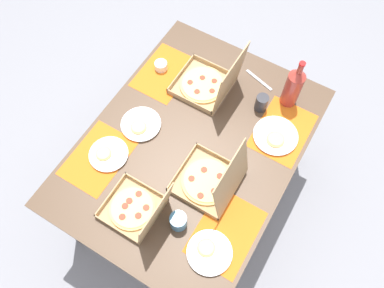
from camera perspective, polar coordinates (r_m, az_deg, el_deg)
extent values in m
plane|color=gray|center=(2.64, 0.00, -7.27)|extent=(6.00, 6.00, 0.00)
cylinder|color=#3F3328|center=(2.71, -1.50, 11.09)|extent=(0.07, 0.07, 0.70)
cylinder|color=#3F3328|center=(2.32, -18.40, -11.14)|extent=(0.07, 0.07, 0.70)
cylinder|color=#3F3328|center=(2.55, 16.41, 2.28)|extent=(0.07, 0.07, 0.70)
cube|color=brown|center=(1.98, 0.00, -0.20)|extent=(1.39, 1.04, 0.03)
cube|color=orange|center=(2.21, -4.15, 10.62)|extent=(0.36, 0.26, 0.00)
cube|color=orange|center=(1.99, -13.92, -2.02)|extent=(0.36, 0.26, 0.00)
cube|color=orange|center=(2.06, 13.44, 1.97)|extent=(0.36, 0.26, 0.00)
cube|color=orange|center=(1.81, 5.13, -13.02)|extent=(0.36, 0.26, 0.00)
cube|color=tan|center=(1.88, 2.23, -5.63)|extent=(0.29, 0.29, 0.01)
cube|color=tan|center=(1.91, 4.36, -2.03)|extent=(0.01, 0.29, 0.03)
cube|color=tan|center=(1.82, 0.00, -9.00)|extent=(0.01, 0.29, 0.03)
cube|color=tan|center=(1.89, -1.49, -3.38)|extent=(0.29, 0.01, 0.03)
cube|color=tan|center=(1.84, 6.10, -7.50)|extent=(0.29, 0.01, 0.03)
cylinder|color=#E0B76B|center=(1.87, 2.24, -5.53)|extent=(0.25, 0.25, 0.01)
cylinder|color=#EFD67F|center=(1.86, 2.25, -5.44)|extent=(0.23, 0.23, 0.00)
cylinder|color=red|center=(1.83, 1.28, -7.75)|extent=(0.03, 0.03, 0.00)
cylinder|color=red|center=(1.84, 3.34, -7.07)|extent=(0.03, 0.03, 0.00)
cylinder|color=red|center=(1.87, 4.19, -4.83)|extent=(0.03, 0.03, 0.00)
cylinder|color=red|center=(1.88, 1.81, -3.88)|extent=(0.03, 0.03, 0.00)
cylinder|color=red|center=(1.86, -0.08, -5.20)|extent=(0.03, 0.03, 0.00)
cube|color=tan|center=(1.70, 5.98, -5.38)|extent=(0.29, 0.05, 0.29)
cube|color=tan|center=(2.15, 1.58, 8.78)|extent=(0.29, 0.29, 0.01)
cube|color=tan|center=(2.22, 3.47, 11.60)|extent=(0.01, 0.29, 0.03)
cube|color=tan|center=(2.07, -0.40, 6.33)|extent=(0.01, 0.29, 0.03)
cube|color=tan|center=(2.18, -1.70, 10.61)|extent=(0.29, 0.01, 0.03)
cube|color=tan|center=(2.10, 4.97, 7.43)|extent=(0.29, 0.01, 0.03)
cylinder|color=#E0B76B|center=(2.15, 1.58, 8.92)|extent=(0.26, 0.26, 0.01)
cylinder|color=#EFD67F|center=(2.14, 1.59, 9.05)|extent=(0.23, 0.23, 0.00)
cylinder|color=red|center=(2.11, 0.76, 7.88)|extent=(0.03, 0.03, 0.00)
cylinder|color=red|center=(2.11, 3.02, 7.97)|extent=(0.03, 0.03, 0.00)
cylinder|color=red|center=(2.15, 3.36, 9.44)|extent=(0.03, 0.03, 0.00)
cylinder|color=red|center=(2.16, 1.57, 9.93)|extent=(0.03, 0.03, 0.00)
cylinder|color=red|center=(2.14, -0.29, 9.25)|extent=(0.03, 0.03, 0.00)
cube|color=tan|center=(1.97, 5.82, 9.81)|extent=(0.29, 0.04, 0.29)
cube|color=tan|center=(1.85, -8.91, -9.53)|extent=(0.25, 0.25, 0.01)
cube|color=tan|center=(1.86, -6.83, -6.31)|extent=(0.01, 0.25, 0.03)
cube|color=tan|center=(1.82, -11.24, -12.47)|extent=(0.01, 0.25, 0.03)
cube|color=tan|center=(1.87, -12.07, -7.43)|extent=(0.25, 0.01, 0.03)
cube|color=tan|center=(1.80, -5.76, -11.33)|extent=(0.25, 0.01, 0.03)
cylinder|color=#E0B76B|center=(1.84, -8.95, -9.45)|extent=(0.22, 0.22, 0.01)
cylinder|color=#EFD67F|center=(1.84, -8.99, -9.37)|extent=(0.20, 0.20, 0.00)
cylinder|color=red|center=(1.83, -10.42, -10.70)|extent=(0.03, 0.03, 0.00)
cylinder|color=red|center=(1.82, -8.06, -10.60)|extent=(0.03, 0.03, 0.00)
cylinder|color=red|center=(1.82, -6.89, -9.45)|extent=(0.03, 0.03, 0.00)
cylinder|color=red|center=(1.85, -8.00, -7.42)|extent=(0.03, 0.03, 0.00)
cylinder|color=red|center=(1.84, -9.39, -8.41)|extent=(0.03, 0.03, 0.00)
cylinder|color=red|center=(1.84, -10.02, -9.16)|extent=(0.03, 0.03, 0.00)
cube|color=tan|center=(1.66, -5.52, -10.44)|extent=(0.25, 0.05, 0.25)
cylinder|color=white|center=(1.98, -12.36, -1.57)|extent=(0.19, 0.19, 0.01)
cylinder|color=white|center=(1.97, -12.40, -1.47)|extent=(0.20, 0.20, 0.01)
cylinder|color=#E0B76B|center=(1.97, -13.13, -1.41)|extent=(0.08, 0.08, 0.01)
cylinder|color=#EFD67F|center=(1.96, -13.17, -1.34)|extent=(0.07, 0.07, 0.00)
cylinder|color=white|center=(2.03, 12.38, 1.17)|extent=(0.23, 0.23, 0.01)
cylinder|color=white|center=(2.02, 12.43, 1.27)|extent=(0.23, 0.23, 0.01)
cylinder|color=#E0B76B|center=(2.00, 12.42, 0.67)|extent=(0.09, 0.09, 0.01)
cylinder|color=#EFD67F|center=(1.99, 12.45, 0.75)|extent=(0.08, 0.08, 0.00)
cylinder|color=white|center=(2.03, -7.65, 2.90)|extent=(0.20, 0.20, 0.01)
cylinder|color=white|center=(2.02, -7.68, 3.01)|extent=(0.21, 0.21, 0.01)
cylinder|color=#E0B76B|center=(2.01, -8.01, 2.52)|extent=(0.09, 0.09, 0.01)
cylinder|color=#EFD67F|center=(2.00, -8.03, 2.60)|extent=(0.07, 0.07, 0.00)
cylinder|color=white|center=(1.78, 2.64, -15.99)|extent=(0.20, 0.20, 0.01)
cylinder|color=white|center=(1.77, 2.65, -15.94)|extent=(0.21, 0.21, 0.01)
cylinder|color=#E0B76B|center=(1.77, 2.14, -15.27)|extent=(0.08, 0.08, 0.01)
cylinder|color=#EFD67F|center=(1.76, 2.15, -15.23)|extent=(0.07, 0.07, 0.00)
cylinder|color=#B2382D|center=(2.07, 14.80, 7.95)|extent=(0.09, 0.09, 0.22)
cone|color=#B2382D|center=(1.97, 15.66, 10.06)|extent=(0.09, 0.09, 0.04)
cylinder|color=#B2382D|center=(1.94, 15.98, 10.86)|extent=(0.03, 0.03, 0.06)
cylinder|color=red|center=(1.92, 16.23, 11.47)|extent=(0.03, 0.03, 0.01)
cylinder|color=#333338|center=(2.07, 10.38, 6.11)|extent=(0.07, 0.07, 0.10)
cylinder|color=teal|center=(1.77, -2.05, -11.48)|extent=(0.08, 0.08, 0.09)
cylinder|color=white|center=(2.22, -4.67, 11.62)|extent=(0.07, 0.07, 0.05)
cube|color=#B7B7BC|center=(2.21, 10.02, 9.44)|extent=(0.07, 0.19, 0.00)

